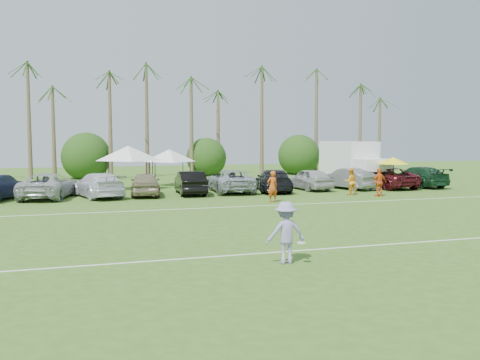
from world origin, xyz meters
name	(u,v)px	position (x,y,z in m)	size (l,w,h in m)	color
ground	(327,263)	(0.00, 0.00, 0.00)	(120.00, 120.00, 0.00)	#3B641E
field_lines	(246,224)	(0.00, 8.00, 0.01)	(80.00, 12.10, 0.01)	white
palm_tree_2	(16,79)	(-12.00, 38.00, 9.21)	(2.40, 2.40, 10.90)	brown
palm_tree_3	(62,72)	(-8.00, 38.00, 10.06)	(2.40, 2.40, 11.90)	brown
palm_tree_4	(107,101)	(-4.00, 38.00, 7.48)	(2.40, 2.40, 8.90)	brown
palm_tree_5	(149,92)	(0.00, 38.00, 8.35)	(2.40, 2.40, 9.90)	brown
palm_tree_6	(189,85)	(4.00, 38.00, 9.21)	(2.40, 2.40, 10.90)	brown
palm_tree_7	(227,78)	(8.00, 38.00, 10.06)	(2.40, 2.40, 11.90)	brown
palm_tree_8	(273,104)	(13.00, 38.00, 7.48)	(2.40, 2.40, 8.90)	brown
palm_tree_9	(316,97)	(18.00, 38.00, 8.35)	(2.40, 2.40, 9.90)	brown
palm_tree_10	(357,90)	(23.00, 38.00, 9.21)	(2.40, 2.40, 10.90)	brown
palm_tree_11	(388,83)	(27.00, 38.00, 10.06)	(2.40, 2.40, 11.90)	brown
bush_tree_1	(86,160)	(-6.00, 39.00, 1.80)	(4.00, 4.00, 4.00)	brown
bush_tree_2	(206,158)	(6.00, 39.00, 1.80)	(4.00, 4.00, 4.00)	brown
bush_tree_3	(294,157)	(16.00, 39.00, 1.80)	(4.00, 4.00, 4.00)	brown
sideline_player_a	(272,187)	(4.19, 15.47, 0.96)	(0.70, 0.46, 1.92)	#CB4D16
sideline_player_b	(351,182)	(10.85, 17.69, 0.92)	(0.89, 0.69, 1.83)	orange
sideline_player_c	(379,182)	(12.17, 16.20, 0.95)	(1.11, 0.46, 1.90)	orange
box_truck	(354,162)	(14.62, 23.77, 1.94)	(2.97, 7.14, 3.63)	white
canopy_tent_left	(128,146)	(-3.36, 25.86, 3.33)	(4.81, 4.81, 3.89)	black
canopy_tent_right	(169,149)	(0.19, 28.20, 2.99)	(4.32, 4.32, 3.50)	black
market_umbrella	(393,161)	(15.28, 19.23, 2.24)	(2.25, 2.25, 2.50)	black
frisbee_player	(286,233)	(-1.24, 0.44, 0.98)	(1.29, 0.87, 1.95)	#968BC6
parked_car_2	(49,186)	(-8.93, 21.85, 0.82)	(2.71, 5.88, 1.63)	#AEB1B4
parked_car_3	(98,185)	(-5.82, 21.43, 0.82)	(2.29, 5.63, 1.63)	silver
parked_car_4	(145,184)	(-2.72, 21.39, 0.82)	(1.93, 4.80, 1.63)	gray
parked_car_5	(190,183)	(0.38, 21.39, 0.82)	(1.73, 4.96, 1.63)	black
parked_car_6	(231,181)	(3.49, 21.88, 0.82)	(2.71, 5.88, 1.63)	#9FA6AE
parked_car_7	(273,181)	(6.59, 21.37, 0.82)	(2.29, 5.63, 1.63)	black
parked_car_8	(310,179)	(9.69, 21.81, 0.82)	(1.93, 4.80, 1.63)	#B9B9BA
parked_car_9	(348,178)	(12.79, 21.48, 0.82)	(1.73, 4.96, 1.63)	slate
parked_car_10	(385,178)	(15.90, 21.29, 0.82)	(2.71, 5.88, 1.63)	#56141C
parked_car_11	(418,177)	(19.00, 21.37, 0.82)	(2.29, 5.63, 1.63)	#15391F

